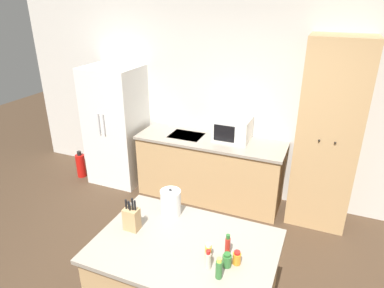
{
  "coord_description": "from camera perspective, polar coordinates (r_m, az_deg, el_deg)",
  "views": [
    {
      "loc": [
        0.92,
        -1.96,
        2.65
      ],
      "look_at": [
        -0.48,
        1.4,
        1.05
      ],
      "focal_mm": 32.0,
      "sensor_mm": 36.0,
      "label": 1
    }
  ],
  "objects": [
    {
      "name": "wall_back",
      "position": [
        4.59,
        10.12,
        6.23
      ],
      "size": [
        7.2,
        0.06,
        2.6
      ],
      "color": "beige",
      "rests_on": "ground_plane"
    },
    {
      "name": "refrigerator",
      "position": [
        5.17,
        -12.47,
        3.0
      ],
      "size": [
        0.76,
        0.68,
        1.74
      ],
      "color": "white",
      "rests_on": "ground_plane"
    },
    {
      "name": "back_counter",
      "position": [
        4.73,
        2.98,
        -4.1
      ],
      "size": [
        1.99,
        0.66,
        0.89
      ],
      "color": "tan",
      "rests_on": "ground_plane"
    },
    {
      "name": "pantry_cabinet",
      "position": [
        4.28,
        21.68,
        1.17
      ],
      "size": [
        0.69,
        0.56,
        2.27
      ],
      "color": "tan",
      "rests_on": "ground_plane"
    },
    {
      "name": "microwave",
      "position": [
        4.5,
        6.78,
        2.51
      ],
      "size": [
        0.45,
        0.39,
        0.3
      ],
      "color": "white",
      "rests_on": "back_counter"
    },
    {
      "name": "knife_block",
      "position": [
        2.78,
        -10.02,
        -12.12
      ],
      "size": [
        0.12,
        0.09,
        0.29
      ],
      "color": "tan",
      "rests_on": "kitchen_island"
    },
    {
      "name": "spice_bottle_tall_dark",
      "position": [
        2.53,
        5.96,
        -16.51
      ],
      "size": [
        0.04,
        0.04,
        0.18
      ],
      "color": "#B2281E",
      "rests_on": "kitchen_island"
    },
    {
      "name": "spice_bottle_short_red",
      "position": [
        2.44,
        2.71,
        -18.72
      ],
      "size": [
        0.04,
        0.04,
        0.15
      ],
      "color": "beige",
      "rests_on": "kitchen_island"
    },
    {
      "name": "spice_bottle_amber_oil",
      "position": [
        2.52,
        2.74,
        -17.39
      ],
      "size": [
        0.05,
        0.05,
        0.12
      ],
      "color": "gold",
      "rests_on": "kitchen_island"
    },
    {
      "name": "spice_bottle_green_herb",
      "position": [
        2.37,
        4.52,
        -20.0
      ],
      "size": [
        0.05,
        0.05,
        0.16
      ],
      "color": "#337033",
      "rests_on": "kitchen_island"
    },
    {
      "name": "spice_bottle_pale_salt",
      "position": [
        2.5,
        7.48,
        -18.31
      ],
      "size": [
        0.06,
        0.06,
        0.1
      ],
      "color": "orange",
      "rests_on": "kitchen_island"
    },
    {
      "name": "spice_bottle_orange_cap",
      "position": [
        2.47,
        5.85,
        -18.7
      ],
      "size": [
        0.06,
        0.06,
        0.11
      ],
      "color": "#337033",
      "rests_on": "kitchen_island"
    },
    {
      "name": "kettle",
      "position": [
        2.92,
        -3.57,
        -9.67
      ],
      "size": [
        0.17,
        0.17,
        0.24
      ],
      "color": "white",
      "rests_on": "kitchen_island"
    },
    {
      "name": "fire_extinguisher",
      "position": [
        5.65,
        -18.04,
        -3.38
      ],
      "size": [
        0.14,
        0.14,
        0.43
      ],
      "color": "red",
      "rests_on": "ground_plane"
    }
  ]
}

